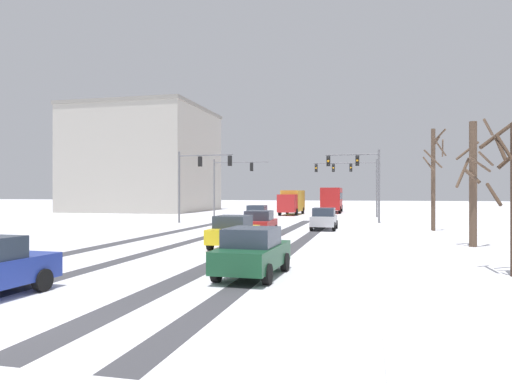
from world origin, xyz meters
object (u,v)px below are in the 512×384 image
bus_oncoming (332,198)px  bare_tree_sidewalk_far (434,175)px  traffic_signal_far_left (229,177)px  car_white_lead (257,214)px  traffic_signal_near_right (360,172)px  car_silver_second (324,219)px  bare_tree_sidewalk_mid (473,180)px  car_red_third (259,223)px  traffic_signal_far_right (351,174)px  car_dark_green_fifth (253,252)px  traffic_signal_near_left (197,172)px  box_truck_delivery (292,201)px  office_building_far_left_block (145,160)px  car_yellow_cab_fourth (234,231)px

bus_oncoming → bare_tree_sidewalk_far: bearing=-72.4°
traffic_signal_far_left → car_white_lead: 11.19m
traffic_signal_near_right → car_silver_second: size_ratio=1.58×
bare_tree_sidewalk_mid → bare_tree_sidewalk_far: 10.07m
bus_oncoming → bare_tree_sidewalk_mid: bare_tree_sidewalk_mid is taller
traffic_signal_near_right → car_red_third: traffic_signal_near_right is taller
traffic_signal_far_right → car_dark_green_fifth: traffic_signal_far_right is taller
traffic_signal_near_right → bare_tree_sidewalk_far: bare_tree_sidewalk_far is taller
traffic_signal_near_left → car_dark_green_fifth: 27.68m
traffic_signal_far_right → box_truck_delivery: bearing=153.3°
car_red_third → bare_tree_sidewalk_mid: size_ratio=0.65×
traffic_signal_near_right → car_silver_second: (-2.52, -6.97, -3.77)m
traffic_signal_near_right → bare_tree_sidewalk_mid: 17.32m
car_silver_second → bus_oncoming: bearing=93.2°
traffic_signal_far_left → box_truck_delivery: bearing=52.9°
car_silver_second → bus_oncoming: (-1.74, 30.72, 1.18)m
bus_oncoming → office_building_far_left_block: 28.21m
traffic_signal_near_left → box_truck_delivery: bearing=72.1°
traffic_signal_far_left → bare_tree_sidewalk_far: bearing=-35.7°
traffic_signal_near_right → office_building_far_left_block: (-31.87, 22.29, 3.02)m
bare_tree_sidewalk_far → car_silver_second: bearing=-174.4°
car_dark_green_fifth → box_truck_delivery: box_truck_delivery is taller
car_silver_second → bus_oncoming: size_ratio=0.37×
car_red_third → bare_tree_sidewalk_far: (11.28, 6.96, 3.21)m
traffic_signal_far_left → bus_oncoming: (10.16, 15.79, -2.45)m
car_yellow_cab_fourth → car_silver_second: bearing=75.1°
car_red_third → car_yellow_cab_fourth: same height
bare_tree_sidewalk_far → traffic_signal_far_left: bearing=144.3°
car_silver_second → bare_tree_sidewalk_mid: (8.42, -9.27, 2.57)m
car_dark_green_fifth → bus_oncoming: 50.87m
box_truck_delivery → bus_oncoming: bearing=61.8°
car_silver_second → bare_tree_sidewalk_mid: 12.79m
traffic_signal_near_right → traffic_signal_far_right: (-1.30, 11.94, 0.24)m
car_silver_second → car_dark_green_fifth: 20.13m
car_silver_second → bus_oncoming: 30.79m
traffic_signal_near_right → car_white_lead: bearing=-172.8°
box_truck_delivery → traffic_signal_far_right: bearing=-26.7°
car_red_third → office_building_far_left_block: (-25.86, 35.47, 6.79)m
traffic_signal_far_right → bus_oncoming: traffic_signal_far_right is taller
car_yellow_cab_fourth → car_dark_green_fifth: size_ratio=0.99×
traffic_signal_far_left → bus_oncoming: size_ratio=0.59×
bus_oncoming → office_building_far_left_block: (-27.61, -1.45, 5.61)m
car_dark_green_fifth → bare_tree_sidewalk_far: bare_tree_sidewalk_far is taller
car_red_third → office_building_far_left_block: office_building_far_left_block is taller
traffic_signal_near_right → car_silver_second: 8.31m
car_white_lead → car_red_third: (2.99, -12.03, 0.00)m
car_dark_green_fifth → bare_tree_sidewalk_mid: bare_tree_sidewalk_mid is taller
traffic_signal_far_right → bare_tree_sidewalk_far: (6.57, -18.15, -0.80)m
bus_oncoming → office_building_far_left_block: size_ratio=0.60×
car_silver_second → car_red_third: size_ratio=0.99×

